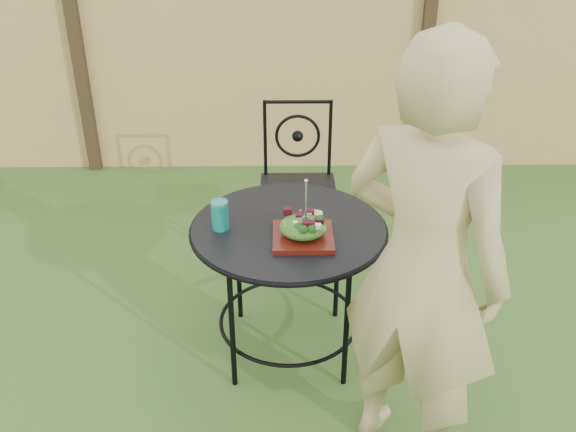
# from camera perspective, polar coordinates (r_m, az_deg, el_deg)

# --- Properties ---
(ground) EXTENTS (60.00, 60.00, 0.00)m
(ground) POSITION_cam_1_polar(r_m,az_deg,el_deg) (3.45, -4.07, -10.86)
(ground) COLOR #234716
(ground) RESTS_ON ground
(fence) EXTENTS (8.00, 0.12, 1.90)m
(fence) POSITION_cam_1_polar(r_m,az_deg,el_deg) (4.99, -3.15, 14.48)
(fence) COLOR #E5C071
(fence) RESTS_ON ground
(patio_table) EXTENTS (0.92, 0.92, 0.72)m
(patio_table) POSITION_cam_1_polar(r_m,az_deg,el_deg) (3.04, 0.05, -3.17)
(patio_table) COLOR black
(patio_table) RESTS_ON ground
(patio_chair) EXTENTS (0.46, 0.46, 0.95)m
(patio_chair) POSITION_cam_1_polar(r_m,az_deg,el_deg) (3.92, 0.89, 3.33)
(patio_chair) COLOR black
(patio_chair) RESTS_ON ground
(diner) EXTENTS (0.78, 0.74, 1.79)m
(diner) POSITION_cam_1_polar(r_m,az_deg,el_deg) (2.40, 11.86, -4.84)
(diner) COLOR tan
(diner) RESTS_ON ground
(salad_plate) EXTENTS (0.27, 0.27, 0.02)m
(salad_plate) POSITION_cam_1_polar(r_m,az_deg,el_deg) (2.86, 1.34, -1.86)
(salad_plate) COLOR #3F1009
(salad_plate) RESTS_ON patio_table
(salad) EXTENTS (0.21, 0.21, 0.08)m
(salad) POSITION_cam_1_polar(r_m,az_deg,el_deg) (2.84, 1.35, -0.96)
(salad) COLOR #235614
(salad) RESTS_ON salad_plate
(fork) EXTENTS (0.01, 0.01, 0.18)m
(fork) POSITION_cam_1_polar(r_m,az_deg,el_deg) (2.77, 1.59, 1.37)
(fork) COLOR silver
(fork) RESTS_ON salad
(drinking_glass) EXTENTS (0.08, 0.08, 0.14)m
(drinking_glass) POSITION_cam_1_polar(r_m,az_deg,el_deg) (2.93, -6.06, 0.09)
(drinking_glass) COLOR #0C927B
(drinking_glass) RESTS_ON patio_table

